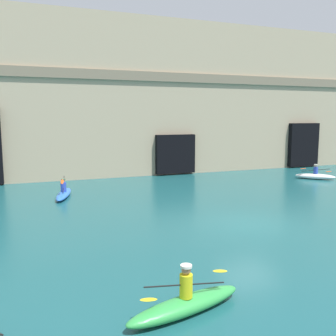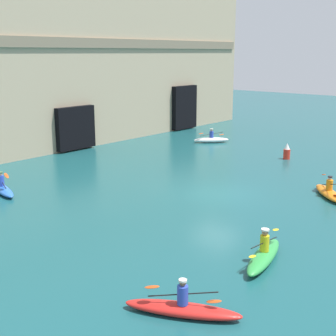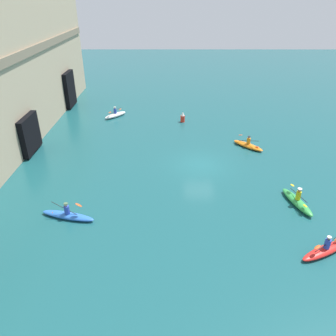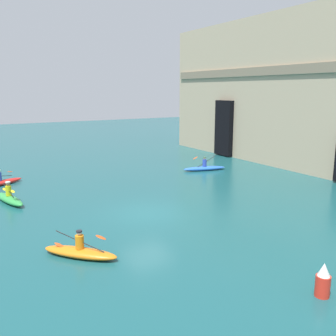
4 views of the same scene
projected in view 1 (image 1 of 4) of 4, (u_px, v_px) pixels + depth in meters
ground_plane at (248, 225)px, 16.75m from camera, size 120.00×120.00×0.00m
cliff_bluff at (159, 100)px, 32.58m from camera, size 44.57×5.61×12.56m
kayak_white at (315, 176)px, 28.76m from camera, size 2.68×2.52×1.16m
kayak_green at (186, 303)px, 9.18m from camera, size 3.41×1.48×1.25m
kayak_blue at (64, 193)px, 22.43m from camera, size 1.55×3.60×1.20m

